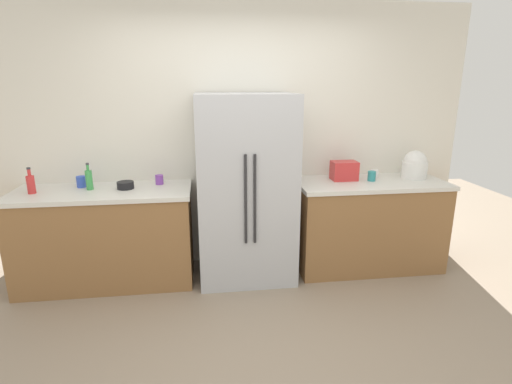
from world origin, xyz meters
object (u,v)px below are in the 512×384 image
object	(u,v)px
cup_b	(372,176)
cup_d	(374,173)
toaster	(344,171)
bottle_b	(31,184)
cup_a	(81,182)
rice_cooker	(415,166)
refrigerator	(246,189)
bowl_a	(125,185)
cup_c	(159,180)
bottle_a	(89,179)

from	to	relation	value
cup_b	cup_d	world-z (taller)	cup_b
toaster	cup_b	world-z (taller)	toaster
bottle_b	cup_a	xyz separation A→B (m)	(0.37, 0.17, -0.04)
bottle_b	rice_cooker	bearing A→B (deg)	1.70
refrigerator	cup_a	world-z (taller)	refrigerator
toaster	bowl_a	bearing A→B (deg)	-178.32
bottle_b	cup_d	distance (m)	3.28
cup_c	cup_b	bearing A→B (deg)	-3.98
bottle_b	cup_c	xyz separation A→B (m)	(1.09, 0.19, -0.04)
bowl_a	refrigerator	bearing A→B (deg)	-3.32
rice_cooker	bottle_a	bearing A→B (deg)	-179.28
refrigerator	cup_b	bearing A→B (deg)	2.19
bowl_a	cup_c	bearing A→B (deg)	23.65
rice_cooker	cup_a	world-z (taller)	rice_cooker
refrigerator	cup_d	distance (m)	1.38
cup_a	cup_d	world-z (taller)	cup_a
bottle_a	cup_c	bearing A→B (deg)	10.82
cup_c	cup_d	distance (m)	2.18
bottle_a	cup_b	world-z (taller)	bottle_a
rice_cooker	cup_d	size ratio (longest dim) A/B	3.62
rice_cooker	toaster	bearing A→B (deg)	179.21
bottle_a	bowl_a	bearing A→B (deg)	-2.10
refrigerator	cup_b	size ratio (longest dim) A/B	18.09
refrigerator	cup_c	world-z (taller)	refrigerator
cup_b	refrigerator	bearing A→B (deg)	-177.81
toaster	cup_b	distance (m)	0.28
cup_a	bottle_a	bearing A→B (deg)	-45.34
cup_b	cup_d	distance (m)	0.18
rice_cooker	cup_a	xyz separation A→B (m)	(-3.28, 0.06, -0.08)
refrigerator	cup_a	bearing A→B (deg)	173.40
bottle_a	cup_d	size ratio (longest dim) A/B	3.18
bottle_a	cup_d	world-z (taller)	bottle_a
rice_cooker	cup_b	size ratio (longest dim) A/B	2.90
cup_c	cup_a	bearing A→B (deg)	-178.68
toaster	bottle_b	bearing A→B (deg)	-177.66
rice_cooker	cup_d	bearing A→B (deg)	167.26
bottle_a	bottle_b	world-z (taller)	bottle_a
rice_cooker	bottle_b	size ratio (longest dim) A/B	1.20
cup_d	bowl_a	xyz separation A→B (m)	(-2.48, -0.14, -0.00)
refrigerator	bowl_a	size ratio (longest dim) A/B	11.62
refrigerator	toaster	distance (m)	1.02
toaster	bottle_a	size ratio (longest dim) A/B	1.01
bottle_b	bottle_a	bearing A→B (deg)	8.20
toaster	cup_b	xyz separation A→B (m)	(0.26, -0.08, -0.05)
rice_cooker	cup_a	bearing A→B (deg)	178.94
cup_b	cup_d	xyz separation A→B (m)	(0.10, 0.16, -0.01)
rice_cooker	cup_c	distance (m)	2.57
toaster	bottle_a	world-z (taller)	bottle_a
toaster	cup_d	size ratio (longest dim) A/B	3.22
refrigerator	bottle_b	xyz separation A→B (m)	(-1.90, 0.01, 0.11)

